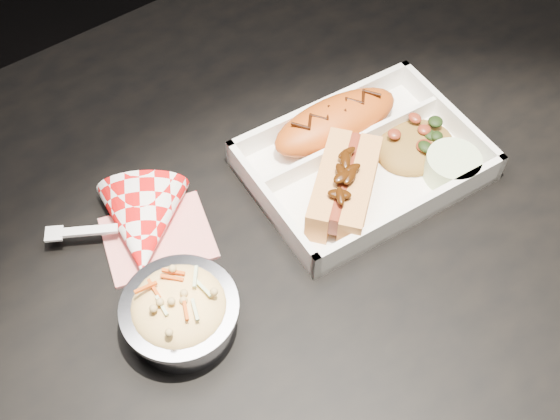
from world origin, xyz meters
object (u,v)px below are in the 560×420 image
at_px(fried_pastry, 336,122).
at_px(napkin_fork, 143,228).
at_px(dining_table, 267,271).
at_px(hotdog, 344,185).
at_px(food_tray, 362,165).
at_px(foil_coleslaw_cup, 180,311).

bearing_deg(fried_pastry, napkin_fork, 177.19).
bearing_deg(fried_pastry, dining_table, -158.77).
relative_size(dining_table, napkin_fork, 7.26).
bearing_deg(hotdog, food_tray, -13.13).
relative_size(fried_pastry, foil_coleslaw_cup, 1.43).
distance_m(hotdog, napkin_fork, 0.22).
bearing_deg(hotdog, foil_coleslaw_cup, 147.04).
height_order(dining_table, napkin_fork, napkin_fork).
height_order(hotdog, foil_coleslaw_cup, foil_coleslaw_cup).
bearing_deg(foil_coleslaw_cup, napkin_fork, 78.62).
bearing_deg(food_tray, foil_coleslaw_cup, -165.27).
xyz_separation_m(food_tray, fried_pastry, (0.00, 0.05, 0.02)).
distance_m(dining_table, napkin_fork, 0.17).
height_order(fried_pastry, napkin_fork, napkin_fork).
height_order(fried_pastry, hotdog, hotdog).
bearing_deg(dining_table, foil_coleslaw_cup, -160.45).
bearing_deg(dining_table, napkin_fork, 148.73).
xyz_separation_m(dining_table, napkin_fork, (-0.11, 0.07, 0.11)).
distance_m(food_tray, fried_pastry, 0.06).
height_order(dining_table, foil_coleslaw_cup, foil_coleslaw_cup).
bearing_deg(napkin_fork, fried_pastry, 27.72).
relative_size(food_tray, foil_coleslaw_cup, 2.37).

